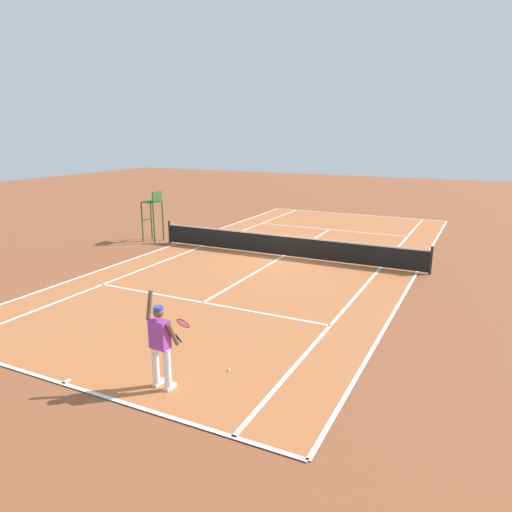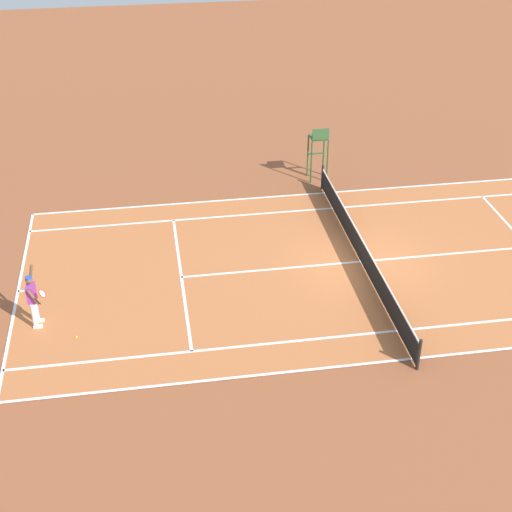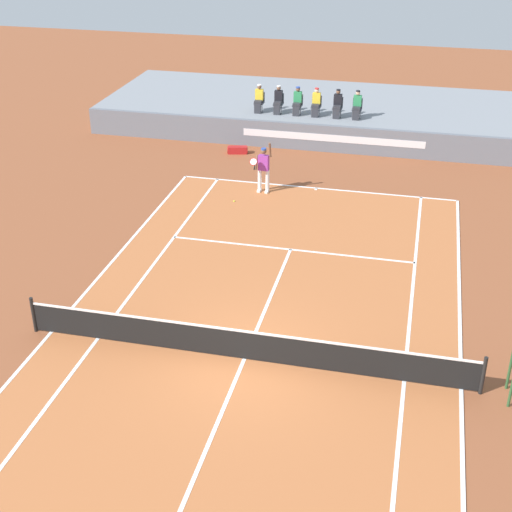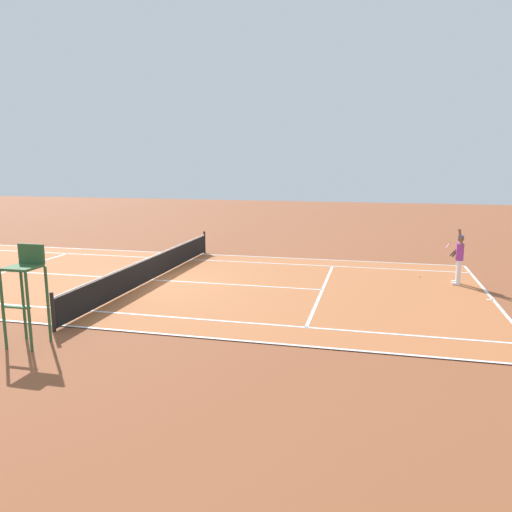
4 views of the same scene
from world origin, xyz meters
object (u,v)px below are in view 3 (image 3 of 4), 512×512
Objects in this scene: spectator_seated_5 at (357,105)px; spectator_seated_4 at (338,104)px; spectator_seated_3 at (316,103)px; spectator_seated_1 at (278,100)px; tennis_ball at (234,201)px; equipment_bag at (238,150)px; tennis_player at (263,168)px; spectator_seated_0 at (259,99)px; spectator_seated_2 at (297,101)px.

spectator_seated_4 is at bearing 180.00° from spectator_seated_5.
spectator_seated_3 is 0.99m from spectator_seated_4.
spectator_seated_3 is at bearing 0.00° from spectator_seated_1.
tennis_ball is 5.45m from equipment_bag.
tennis_player is at bearing -106.71° from spectator_seated_4.
spectator_seated_0 reaches higher than tennis_ball.
spectator_seated_1 and spectator_seated_3 have the same top height.
spectator_seated_5 is 8.85m from tennis_ball.
spectator_seated_1 is at bearing 180.00° from spectator_seated_3.
spectator_seated_1 and spectator_seated_5 have the same top height.
tennis_player is at bearing -98.55° from spectator_seated_3.
spectator_seated_3 and spectator_seated_5 have the same top height.
tennis_ball is at bearing -90.55° from spectator_seated_1.
tennis_ball is at bearing -103.34° from spectator_seated_3.
spectator_seated_2 and spectator_seated_5 have the same top height.
spectator_seated_4 is at bearing 70.03° from tennis_ball.
tennis_player is at bearing -75.48° from spectator_seated_0.
spectator_seated_0 is 1.33× the size of equipment_bag.
spectator_seated_0 is 1.00× the size of spectator_seated_2.
spectator_seated_1 reaches higher than tennis_ball.
spectator_seated_3 and spectator_seated_4 have the same top height.
spectator_seated_4 and spectator_seated_5 have the same top height.
spectator_seated_0 and spectator_seated_2 have the same top height.
spectator_seated_1 is 1.78m from spectator_seated_3.
spectator_seated_4 is 0.89m from spectator_seated_5.
spectator_seated_4 reaches higher than tennis_player.
tennis_ball is (-1.85, -7.82, -1.79)m from spectator_seated_3.
equipment_bag is at bearing -117.55° from spectator_seated_1.
spectator_seated_0 is 6.86m from tennis_player.
spectator_seated_5 is 18.60× the size of tennis_ball.
spectator_seated_5 reaches higher than tennis_player.
tennis_ball is (-2.84, -7.82, -1.79)m from spectator_seated_4.
spectator_seated_5 is at bearing 0.00° from spectator_seated_0.
tennis_player is 1.79m from tennis_ball.
spectator_seated_1 is at bearing 180.00° from spectator_seated_4.
spectator_seated_0 is 1.00× the size of spectator_seated_3.
spectator_seated_0 is 3.05m from equipment_bag.
spectator_seated_0 is 18.60× the size of tennis_ball.
tennis_ball is at bearing -125.02° from tennis_player.
tennis_ball is (-0.98, -7.82, -1.79)m from spectator_seated_2.
spectator_seated_3 reaches higher than tennis_player.
tennis_player is (-1.98, -6.59, -0.83)m from spectator_seated_4.
spectator_seated_5 reaches higher than equipment_bag.
spectator_seated_2 is at bearing 0.00° from spectator_seated_1.
spectator_seated_1 reaches higher than equipment_bag.
equipment_bag is (-3.09, -2.52, -1.66)m from spectator_seated_3.
spectator_seated_2 and spectator_seated_4 have the same top height.
spectator_seated_5 is at bearing 26.87° from equipment_bag.
spectator_seated_0 is 0.92m from spectator_seated_1.
spectator_seated_1 is at bearing 180.00° from spectator_seated_5.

